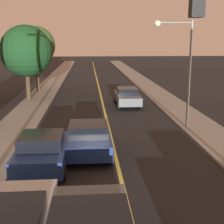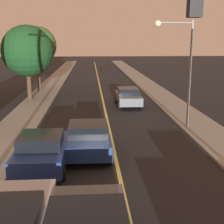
{
  "view_description": "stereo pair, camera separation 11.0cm",
  "coord_description": "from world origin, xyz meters",
  "px_view_note": "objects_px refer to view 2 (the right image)",
  "views": [
    {
      "loc": [
        -1.18,
        -1.86,
        5.14
      ],
      "look_at": [
        0.0,
        13.38,
        1.6
      ],
      "focal_mm": 50.0,
      "sensor_mm": 36.0,
      "label": 1
    },
    {
      "loc": [
        -1.07,
        -1.87,
        5.14
      ],
      "look_at": [
        0.0,
        13.38,
        1.6
      ],
      "focal_mm": 50.0,
      "sensor_mm": 36.0,
      "label": 2
    }
  ],
  "objects_px": {
    "car_outer_lane_second": "(42,151)",
    "streetlamp_right": "(181,58)",
    "tree_left_far": "(37,46)",
    "tree_left_near": "(27,51)",
    "car_near_lane_second": "(88,139)",
    "car_far_oncoming": "(128,97)"
  },
  "relations": [
    {
      "from": "tree_left_far",
      "to": "tree_left_near",
      "type": "bearing_deg",
      "value": -91.12
    },
    {
      "from": "tree_left_far",
      "to": "car_outer_lane_second",
      "type": "bearing_deg",
      "value": -80.85
    },
    {
      "from": "car_far_oncoming",
      "to": "car_outer_lane_second",
      "type": "bearing_deg",
      "value": 67.68
    },
    {
      "from": "streetlamp_right",
      "to": "car_outer_lane_second",
      "type": "bearing_deg",
      "value": -143.16
    },
    {
      "from": "car_near_lane_second",
      "to": "car_outer_lane_second",
      "type": "height_order",
      "value": "car_near_lane_second"
    },
    {
      "from": "car_near_lane_second",
      "to": "streetlamp_right",
      "type": "bearing_deg",
      "value": 36.84
    },
    {
      "from": "tree_left_far",
      "to": "streetlamp_right",
      "type": "bearing_deg",
      "value": -54.41
    },
    {
      "from": "car_near_lane_second",
      "to": "tree_left_near",
      "type": "xyz_separation_m",
      "value": [
        -5.14,
        13.63,
        3.44
      ]
    },
    {
      "from": "car_near_lane_second",
      "to": "tree_left_far",
      "type": "relative_size",
      "value": 0.6
    },
    {
      "from": "car_near_lane_second",
      "to": "streetlamp_right",
      "type": "height_order",
      "value": "streetlamp_right"
    },
    {
      "from": "car_near_lane_second",
      "to": "car_far_oncoming",
      "type": "height_order",
      "value": "car_near_lane_second"
    },
    {
      "from": "car_outer_lane_second",
      "to": "tree_left_near",
      "type": "distance_m",
      "value": 15.77
    },
    {
      "from": "car_outer_lane_second",
      "to": "tree_left_near",
      "type": "bearing_deg",
      "value": 102.24
    },
    {
      "from": "streetlamp_right",
      "to": "tree_left_far",
      "type": "relative_size",
      "value": 0.96
    },
    {
      "from": "tree_left_near",
      "to": "tree_left_far",
      "type": "relative_size",
      "value": 0.99
    },
    {
      "from": "car_outer_lane_second",
      "to": "streetlamp_right",
      "type": "xyz_separation_m",
      "value": [
        7.11,
        5.32,
        3.39
      ]
    },
    {
      "from": "tree_left_near",
      "to": "car_outer_lane_second",
      "type": "bearing_deg",
      "value": -77.76
    },
    {
      "from": "tree_left_near",
      "to": "car_far_oncoming",
      "type": "bearing_deg",
      "value": -19.22
    },
    {
      "from": "car_far_oncoming",
      "to": "tree_left_far",
      "type": "relative_size",
      "value": 0.64
    },
    {
      "from": "car_outer_lane_second",
      "to": "streetlamp_right",
      "type": "bearing_deg",
      "value": 36.84
    },
    {
      "from": "car_near_lane_second",
      "to": "tree_left_far",
      "type": "bearing_deg",
      "value": 105.44
    },
    {
      "from": "car_far_oncoming",
      "to": "tree_left_far",
      "type": "height_order",
      "value": "tree_left_far"
    }
  ]
}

